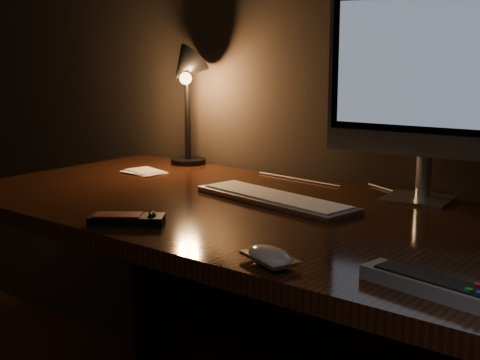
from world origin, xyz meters
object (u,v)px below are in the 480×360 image
Objects in this scene: keyboard at (275,198)px; mouse at (270,258)px; desk at (278,255)px; desk_lamp at (186,85)px; media_remote at (127,219)px; tv_remote at (431,285)px; monitor at (424,78)px.

keyboard is 0.47m from mouse.
desk_lamp is (-0.52, 0.23, 0.38)m from desk.
media_remote is at bearing -60.29° from desk_lamp.
desk is 6.80× the size of tv_remote.
desk_lamp is at bearing 86.12° from media_remote.
monitor is at bearing 124.91° from tv_remote.
mouse is at bearing -162.07° from tv_remote.
tv_remote is at bearing -31.57° from desk_lamp.
desk is 0.41m from media_remote.
monitor is at bearing 20.22° from media_remote.
keyboard is (-0.02, 0.01, 0.14)m from desk.
desk is 9.93× the size of media_remote.
monitor is 2.12× the size of tv_remote.
desk_lamp is at bearing 156.00° from desk.
monitor reaches higher than mouse.
desk_lamp reaches higher than media_remote.
monitor is 3.10× the size of media_remote.
mouse is at bearing -40.16° from media_remote.
monitor is 0.70m from tv_remote.
monitor is 0.77m from desk_lamp.
monitor is 4.55× the size of mouse.
tv_remote is (0.54, -0.35, 0.00)m from keyboard.
media_remote is (-0.39, -0.59, -0.29)m from monitor.
keyboard is 0.64m from tv_remote.
keyboard is at bearing 156.51° from tv_remote.
monitor reaches higher than media_remote.
desk is 4.24× the size of desk_lamp.
media_remote is (-0.14, -0.36, 0.14)m from desk.
media_remote is 0.74m from desk_lamp.
media_remote is at bearing -129.94° from monitor.
keyboard is 0.60m from desk_lamp.
media_remote reaches higher than desk.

